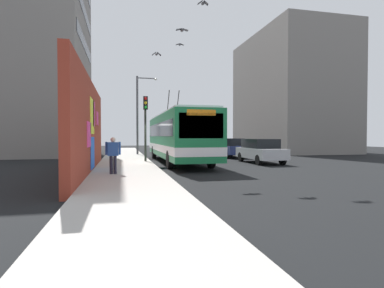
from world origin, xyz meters
The scene contains 14 objects.
ground_plane centered at (0.00, 0.00, 0.00)m, with size 80.00×80.00×0.00m, color black.
sidewalk_slab centered at (0.00, 1.60, 0.07)m, with size 48.00×3.20×0.15m, color #ADA8A0.
graffiti_wall centered at (-4.50, 3.35, 2.17)m, with size 12.99×0.32×4.33m.
building_far_left centered at (12.50, 9.20, 10.98)m, with size 13.73×7.76×21.96m.
building_far_right centered at (12.28, -17.00, 6.60)m, with size 13.88×8.52×13.20m.
city_bus centered at (0.51, -1.80, 1.80)m, with size 12.66×2.58×5.01m.
parked_car_silver centered at (-1.19, -7.00, 0.83)m, with size 4.29×1.80×1.58m.
parked_car_navy centered at (4.69, -7.00, 0.84)m, with size 4.89×1.76×1.58m.
parked_car_red centered at (10.80, -7.00, 0.84)m, with size 4.67×1.90×1.58m.
pedestrian_near_wall centered at (-6.29, 2.21, 1.05)m, with size 0.22×0.64×1.56m.
traffic_light centered at (0.06, 0.35, 2.95)m, with size 0.49×0.28×4.17m.
street_lamp centered at (8.11, 0.25, 4.14)m, with size 0.44×1.86×6.96m.
flying_pigeons centered at (-3.47, -1.56, 7.79)m, with size 7.19×3.22×3.74m.
curbside_puddle centered at (-3.00, -0.60, 0.00)m, with size 1.07×1.07×0.00m, color black.
Camera 1 is at (-19.74, 1.87, 1.74)m, focal length 28.78 mm.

